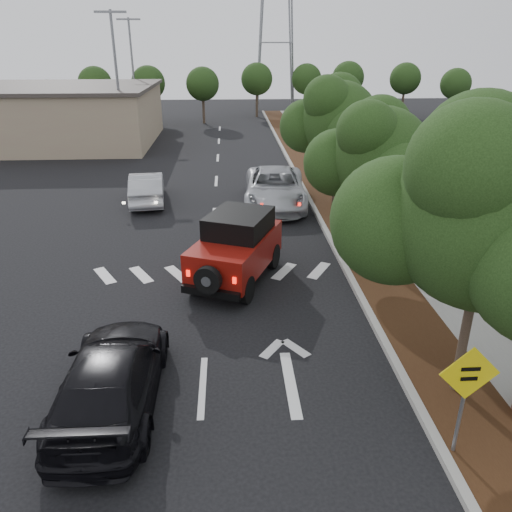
{
  "coord_description": "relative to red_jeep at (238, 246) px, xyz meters",
  "views": [
    {
      "loc": [
        0.69,
        -9.23,
        7.2
      ],
      "look_at": [
        1.38,
        3.0,
        1.89
      ],
      "focal_mm": 35.0,
      "sensor_mm": 36.0,
      "label": 1
    }
  ],
  "objects": [
    {
      "name": "ground",
      "position": [
        -0.95,
        -5.64,
        -1.12
      ],
      "size": [
        120.0,
        120.0,
        0.0
      ],
      "primitive_type": "plane",
      "color": "black",
      "rests_on": "ground"
    },
    {
      "name": "curb",
      "position": [
        3.65,
        6.36,
        -1.04
      ],
      "size": [
        0.2,
        70.0,
        0.15
      ],
      "primitive_type": "cube",
      "color": "#9E9B93",
      "rests_on": "ground"
    },
    {
      "name": "planting_strip",
      "position": [
        4.65,
        6.36,
        -1.06
      ],
      "size": [
        1.8,
        70.0,
        0.12
      ],
      "primitive_type": "cube",
      "color": "black",
      "rests_on": "ground"
    },
    {
      "name": "sidewalk",
      "position": [
        6.55,
        6.36,
        -1.06
      ],
      "size": [
        2.0,
        70.0,
        0.12
      ],
      "primitive_type": "cube",
      "color": "gray",
      "rests_on": "ground"
    },
    {
      "name": "hedge",
      "position": [
        7.95,
        6.36,
        -0.72
      ],
      "size": [
        0.8,
        70.0,
        0.8
      ],
      "primitive_type": "cube",
      "color": "black",
      "rests_on": "ground"
    },
    {
      "name": "commercial_building",
      "position": [
        -16.95,
        24.36,
        0.88
      ],
      "size": [
        22.0,
        12.0,
        4.0
      ],
      "primitive_type": "cube",
      "color": "gray",
      "rests_on": "ground"
    },
    {
      "name": "transmission_tower",
      "position": [
        5.05,
        42.36,
        -1.12
      ],
      "size": [
        7.0,
        4.0,
        28.0
      ],
      "primitive_type": null,
      "color": "slate",
      "rests_on": "ground"
    },
    {
      "name": "street_tree_near",
      "position": [
        4.65,
        -6.14,
        -1.12
      ],
      "size": [
        3.8,
        3.8,
        5.92
      ],
      "primitive_type": null,
      "color": "black",
      "rests_on": "ground"
    },
    {
      "name": "street_tree_mid",
      "position": [
        4.65,
        0.86,
        -1.12
      ],
      "size": [
        3.2,
        3.2,
        5.32
      ],
      "primitive_type": null,
      "color": "black",
      "rests_on": "ground"
    },
    {
      "name": "street_tree_far",
      "position": [
        4.65,
        7.36,
        -1.12
      ],
      "size": [
        3.4,
        3.4,
        5.62
      ],
      "primitive_type": null,
      "color": "black",
      "rests_on": "ground"
    },
    {
      "name": "light_pole_a",
      "position": [
        -7.45,
        20.36,
        -1.12
      ],
      "size": [
        2.0,
        0.22,
        9.0
      ],
      "primitive_type": null,
      "color": "slate",
      "rests_on": "ground"
    },
    {
      "name": "light_pole_b",
      "position": [
        -8.45,
        32.36,
        -1.12
      ],
      "size": [
        2.0,
        0.22,
        9.0
      ],
      "primitive_type": null,
      "color": "slate",
      "rests_on": "ground"
    },
    {
      "name": "red_jeep",
      "position": [
        0.0,
        0.0,
        0.0
      ],
      "size": [
        3.26,
        4.5,
        2.2
      ],
      "rotation": [
        0.0,
        0.0,
        -0.39
      ],
      "color": "black",
      "rests_on": "ground"
    },
    {
      "name": "silver_suv_ahead",
      "position": [
        1.91,
        7.78,
        -0.28
      ],
      "size": [
        3.18,
        6.21,
        1.68
      ],
      "primitive_type": "imported",
      "rotation": [
        0.0,
        0.0,
        -0.07
      ],
      "color": "#B6B8BF",
      "rests_on": "ground"
    },
    {
      "name": "black_suv_oncoming",
      "position": [
        -2.81,
        -6.13,
        -0.41
      ],
      "size": [
        1.99,
        4.9,
        1.42
      ],
      "primitive_type": "imported",
      "rotation": [
        0.0,
        0.0,
        3.14
      ],
      "color": "black",
      "rests_on": "ground"
    },
    {
      "name": "silver_sedan_oncoming",
      "position": [
        -4.18,
        8.61,
        -0.39
      ],
      "size": [
        2.04,
        4.55,
        1.45
      ],
      "primitive_type": "imported",
      "rotation": [
        0.0,
        0.0,
        3.26
      ],
      "color": "#B3B6BC",
      "rests_on": "ground"
    },
    {
      "name": "parked_suv",
      "position": [
        -10.55,
        20.69,
        -0.47
      ],
      "size": [
        3.99,
        2.02,
        1.3
      ],
      "primitive_type": "imported",
      "rotation": [
        0.0,
        0.0,
        1.44
      ],
      "color": "#A2A4A9",
      "rests_on": "ground"
    },
    {
      "name": "speed_hump_sign",
      "position": [
        3.85,
        -7.95,
        0.48
      ],
      "size": [
        1.09,
        0.09,
        2.31
      ],
      "rotation": [
        0.0,
        0.0,
        0.0
      ],
      "color": "slate",
      "rests_on": "ground"
    }
  ]
}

